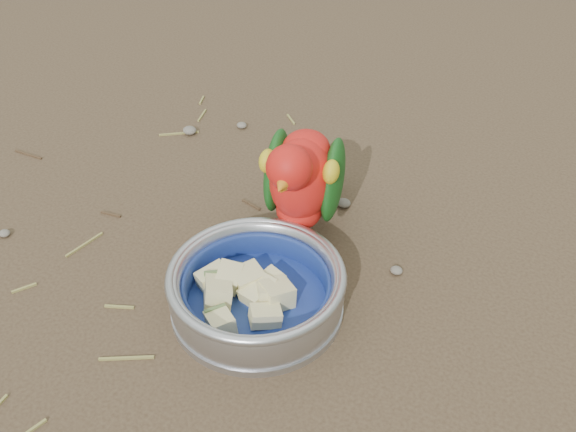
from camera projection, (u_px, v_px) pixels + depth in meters
The scene contains 6 objects.
ground at pixel (200, 263), 0.85m from camera, with size 60.00×60.00×0.00m, color #4B3928.
food_bowl at pixel (257, 304), 0.78m from camera, with size 0.21×0.21×0.02m, color #B2B2BA.
bowl_wall at pixel (257, 286), 0.76m from camera, with size 0.21×0.21×0.04m, color #B2B2BA, non-canonical shape.
fruit_wedges at pixel (257, 290), 0.77m from camera, with size 0.13×0.13×0.03m, color beige, non-canonical shape.
lory_parrot at pixel (301, 188), 0.84m from camera, with size 0.10×0.22×0.18m, color red, non-canonical shape.
ground_debris at pixel (270, 233), 0.90m from camera, with size 0.90×0.80×0.01m, color olive, non-canonical shape.
Camera 1 is at (0.42, -0.48, 0.58)m, focal length 40.00 mm.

